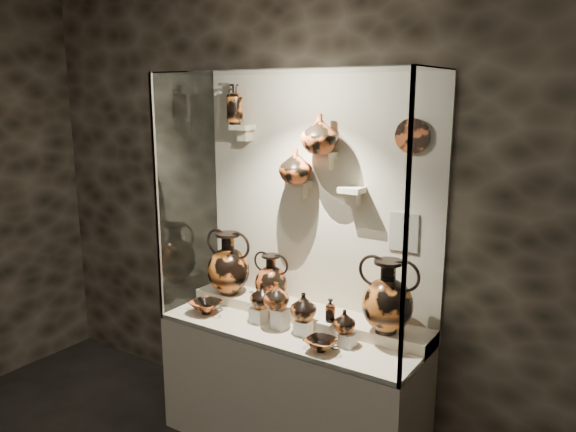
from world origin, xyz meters
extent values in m
cube|color=black|center=(0.00, 2.50, 1.60)|extent=(5.00, 0.02, 3.20)
cube|color=beige|center=(0.00, 2.18, 0.40)|extent=(1.70, 0.60, 0.80)
cube|color=beige|center=(0.00, 2.18, 0.82)|extent=(1.68, 0.58, 0.03)
cube|color=beige|center=(0.00, 2.35, 0.85)|extent=(1.70, 0.25, 0.10)
cube|color=beige|center=(0.00, 2.50, 1.60)|extent=(1.70, 0.03, 1.60)
cube|color=white|center=(0.00, 1.88, 1.60)|extent=(1.70, 0.01, 1.60)
cube|color=white|center=(-0.85, 2.18, 1.60)|extent=(0.01, 0.60, 1.60)
cube|color=white|center=(0.85, 2.18, 1.60)|extent=(0.01, 0.60, 1.60)
cube|color=white|center=(0.00, 2.18, 2.40)|extent=(1.70, 0.60, 0.01)
cube|color=gray|center=(-0.84, 1.89, 1.60)|extent=(0.02, 0.02, 1.60)
cube|color=gray|center=(0.84, 1.89, 1.60)|extent=(0.02, 0.02, 1.60)
cube|color=silver|center=(-0.22, 2.13, 0.88)|extent=(0.09, 0.09, 0.10)
cube|color=silver|center=(-0.05, 2.13, 0.90)|extent=(0.09, 0.09, 0.13)
cube|color=silver|center=(0.12, 2.13, 0.88)|extent=(0.09, 0.09, 0.09)
cube|color=silver|center=(0.28, 2.13, 0.89)|extent=(0.09, 0.09, 0.12)
cube|color=silver|center=(0.42, 2.13, 0.87)|extent=(0.09, 0.09, 0.08)
cube|color=beige|center=(-0.55, 2.42, 2.05)|extent=(0.14, 0.12, 0.04)
cube|color=beige|center=(-0.10, 2.42, 1.70)|extent=(0.14, 0.12, 0.04)
cube|color=beige|center=(0.10, 2.42, 1.90)|extent=(0.10, 0.12, 0.04)
cube|color=beige|center=(0.28, 2.42, 1.70)|extent=(0.14, 0.12, 0.04)
imported|color=#C06224|center=(-0.20, 2.15, 1.01)|extent=(0.16, 0.16, 0.16)
imported|color=#C35122|center=(-0.07, 2.11, 1.05)|extent=(0.21, 0.21, 0.17)
imported|color=#C06224|center=(0.11, 2.15, 1.00)|extent=(0.20, 0.20, 0.17)
imported|color=#C06224|center=(0.39, 2.14, 0.98)|extent=(0.17, 0.17, 0.14)
imported|color=#C35122|center=(-0.09, 2.36, 1.83)|extent=(0.27, 0.27, 0.22)
imported|color=#C35122|center=(0.09, 2.36, 2.04)|extent=(0.25, 0.25, 0.24)
cylinder|color=#B84D24|center=(0.63, 2.47, 2.04)|extent=(0.20, 0.02, 0.20)
cube|color=beige|center=(0.60, 2.47, 1.47)|extent=(0.17, 0.01, 0.23)
camera|label=1|loc=(1.80, -0.60, 2.27)|focal=35.00mm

